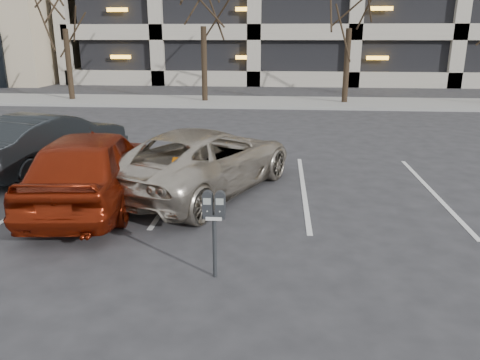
% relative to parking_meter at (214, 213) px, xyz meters
% --- Properties ---
extents(ground, '(140.00, 140.00, 0.00)m').
position_rel_parking_meter_xyz_m(ground, '(0.02, 1.83, -0.96)').
color(ground, '#28282B').
rests_on(ground, ground).
extents(sidewalk, '(80.00, 4.00, 0.12)m').
position_rel_parking_meter_xyz_m(sidewalk, '(0.02, 17.83, -0.90)').
color(sidewalk, gray).
rests_on(sidewalk, ground).
extents(stall_lines, '(16.90, 5.20, 0.00)m').
position_rel_parking_meter_xyz_m(stall_lines, '(-1.38, 4.13, -0.95)').
color(stall_lines, silver).
rests_on(stall_lines, ground).
extents(parking_meter, '(0.32, 0.13, 1.25)m').
position_rel_parking_meter_xyz_m(parking_meter, '(0.00, 0.00, 0.00)').
color(parking_meter, black).
rests_on(parking_meter, ground).
extents(suv_silver, '(4.15, 5.47, 1.39)m').
position_rel_parking_meter_xyz_m(suv_silver, '(-0.76, 3.85, -0.27)').
color(suv_silver, '#BEB4A2').
rests_on(suv_silver, ground).
extents(car_red, '(2.32, 4.74, 1.56)m').
position_rel_parking_meter_xyz_m(car_red, '(-2.84, 2.79, -0.18)').
color(car_red, maroon).
rests_on(car_red, ground).
extents(car_dark, '(2.85, 4.62, 1.44)m').
position_rel_parking_meter_xyz_m(car_dark, '(-4.93, 5.22, -0.24)').
color(car_dark, black).
rests_on(car_dark, ground).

